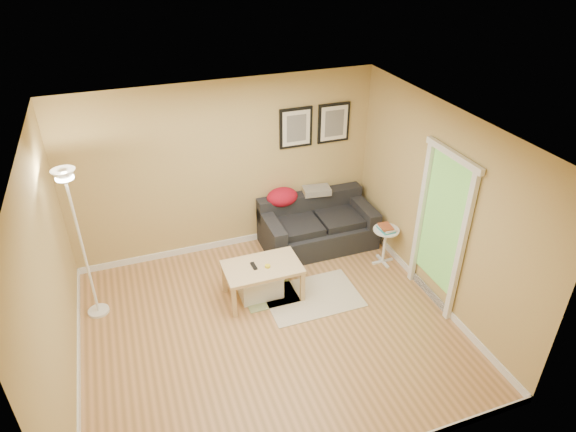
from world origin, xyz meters
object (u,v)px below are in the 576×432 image
Objects in this scene: coffee_table at (263,281)px; storage_bin at (260,284)px; book_stack at (386,228)px; side_table at (384,246)px; floor_lamp at (83,250)px; sofa at (318,224)px.

coffee_table is 1.75× the size of storage_bin.
book_stack is at bearing -16.90° from coffee_table.
book_stack is at bearing -134.22° from side_table.
sofa is at bearing 8.26° from floor_lamp.
sofa is 7.02× the size of book_stack.
sofa is at bearing 133.69° from side_table.
book_stack is at bearing -47.59° from sofa.
storage_bin is 0.28× the size of floor_lamp.
book_stack is 4.03m from floor_lamp.
sofa reaches higher than side_table.
floor_lamp is (-3.29, -0.48, 0.60)m from sofa.
side_table is 2.38× the size of book_stack.
floor_lamp is (-4.00, 0.31, 0.36)m from book_stack.
book_stack is (0.72, -0.78, 0.24)m from sofa.
book_stack is at bearing -4.38° from floor_lamp.
storage_bin is at bearing -169.25° from book_stack.
floor_lamp reaches higher than book_stack.
sofa reaches higher than book_stack.
storage_bin is at bearing -10.20° from floor_lamp.
side_table is at bearing -16.42° from coffee_table.
side_table is at bearing -46.31° from sofa.
storage_bin is (-1.20, -0.85, -0.20)m from sofa.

